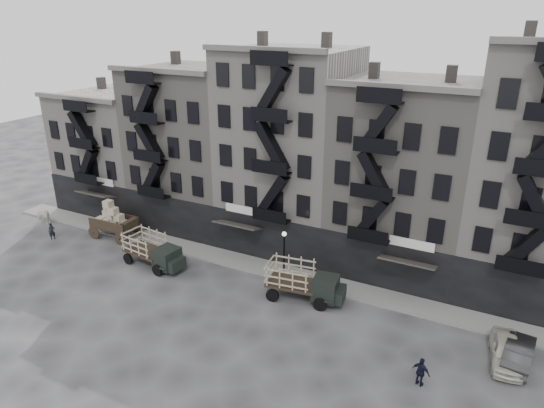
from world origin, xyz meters
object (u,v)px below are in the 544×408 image
at_px(wagon, 113,216).
at_px(car_east, 506,352).
at_px(horse, 43,216).
at_px(pedestrian_west, 52,231).
at_px(stake_truck_east, 303,279).
at_px(pedestrian_mid, 177,256).
at_px(policeman, 421,372).
at_px(car_far, 519,352).
at_px(stake_truck_west, 152,248).

height_order(wagon, car_east, wagon).
height_order(horse, pedestrian_west, horse).
bearing_deg(stake_truck_east, horse, 170.95).
bearing_deg(pedestrian_mid, stake_truck_east, 172.68).
relative_size(wagon, policeman, 2.45).
height_order(wagon, car_far, wagon).
height_order(horse, policeman, policeman).
distance_m(stake_truck_west, pedestrian_mid, 2.15).
height_order(stake_truck_west, pedestrian_west, stake_truck_west).
bearing_deg(horse, policeman, -105.52).
bearing_deg(pedestrian_mid, car_east, 170.25).
xyz_separation_m(wagon, stake_truck_west, (6.84, -2.62, -0.53)).
bearing_deg(car_far, pedestrian_mid, 5.29).
distance_m(wagon, stake_truck_west, 7.35).
height_order(horse, car_far, horse).
bearing_deg(stake_truck_west, wagon, 166.10).
height_order(stake_truck_east, car_east, stake_truck_east).
relative_size(car_east, pedestrian_mid, 2.41).
bearing_deg(pedestrian_west, wagon, -11.91).
xyz_separation_m(car_east, policeman, (-4.19, -4.34, 0.16)).
distance_m(car_far, policeman, 6.73).
xyz_separation_m(wagon, car_east, (33.62, -2.39, -1.37)).
xyz_separation_m(stake_truck_west, car_east, (26.78, 0.23, -0.84)).
distance_m(horse, pedestrian_mid, 17.24).
distance_m(stake_truck_east, policeman, 10.81).
height_order(wagon, stake_truck_east, wagon).
xyz_separation_m(horse, policeman, (37.93, -5.77, 0.09)).
bearing_deg(car_far, stake_truck_east, 3.97).
relative_size(pedestrian_west, policeman, 0.88).
distance_m(car_east, car_far, 0.74).
distance_m(pedestrian_west, pedestrian_mid, 13.55).
distance_m(stake_truck_west, pedestrian_west, 11.66).
relative_size(pedestrian_mid, policeman, 1.00).
bearing_deg(stake_truck_east, car_far, -9.70).
bearing_deg(wagon, pedestrian_mid, -13.18).
height_order(pedestrian_mid, policeman, same).
distance_m(stake_truck_west, policeman, 22.96).
bearing_deg(pedestrian_west, pedestrian_mid, -38.96).
bearing_deg(pedestrian_mid, pedestrian_west, -3.30).
bearing_deg(car_east, wagon, 168.69).
bearing_deg(stake_truck_west, car_far, 8.20).
relative_size(car_far, policeman, 2.42).
relative_size(horse, pedestrian_west, 1.21).
height_order(wagon, policeman, wagon).
distance_m(car_east, policeman, 6.03).
relative_size(stake_truck_east, car_east, 1.35).
relative_size(wagon, stake_truck_west, 0.77).
xyz_separation_m(stake_truck_east, pedestrian_mid, (-11.23, -0.21, -0.72)).
xyz_separation_m(stake_truck_west, stake_truck_east, (13.10, 1.03, 0.04)).
bearing_deg(car_east, horse, 170.81).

